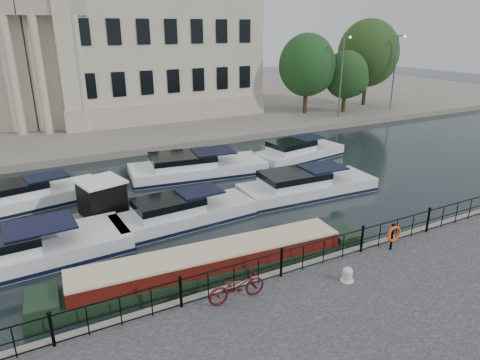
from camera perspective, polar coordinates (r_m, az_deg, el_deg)
name	(u,v)px	position (r m, az deg, el deg)	size (l,w,h in m)	color
ground_plane	(252,262)	(18.61, 1.56, -10.84)	(160.00, 160.00, 0.00)	black
far_bank	(90,109)	(54.28, -19.39, 8.92)	(120.00, 42.00, 0.55)	#6B665B
railing	(281,261)	(16.35, 5.55, -10.72)	(24.14, 0.14, 1.22)	black
civic_building	(79,52)	(49.16, -20.63, 15.74)	(53.55, 31.84, 16.85)	#ADA38C
lamp_posts	(369,73)	(48.70, 16.87, 13.46)	(8.24, 1.55, 8.07)	#59595B
bicycle	(237,286)	(15.08, -0.45, -13.96)	(0.73, 2.09, 1.10)	#450C13
mooring_bollard	(347,274)	(16.70, 14.14, -12.11)	(0.51, 0.51, 0.58)	beige
life_ring_post	(394,234)	(19.13, 19.81, -6.82)	(0.73, 0.19, 1.19)	black
narrowboat	(212,268)	(17.52, -3.73, -11.61)	(13.82, 2.77, 1.51)	black
harbour_hut	(102,201)	(23.27, -17.86, -2.71)	(3.38, 3.03, 2.18)	#6B665B
cabin_cruisers	(183,193)	(25.06, -7.63, -1.72)	(28.07, 11.23, 1.99)	silver
trees	(348,62)	(51.06, 14.18, 14.99)	(15.92, 8.22, 9.88)	black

